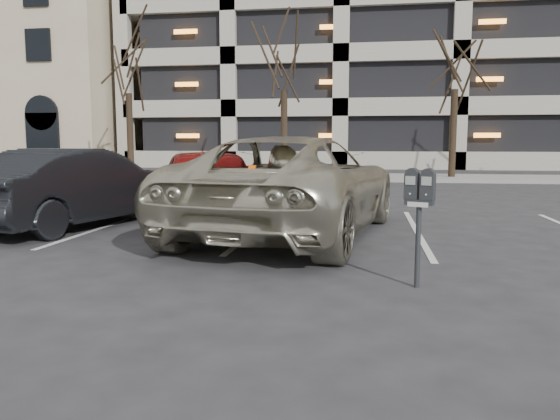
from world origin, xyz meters
name	(u,v)px	position (x,y,z in m)	size (l,w,h in m)	color
ground	(327,256)	(0.00, 0.00, 0.00)	(140.00, 140.00, 0.00)	#28282B
sidewalk	(354,177)	(0.00, 16.00, 0.06)	(80.00, 4.00, 0.12)	gray
stall_lines	(259,227)	(-1.40, 2.30, 0.01)	(16.90, 5.20, 0.00)	silver
parking_garage	(537,29)	(12.00, 33.84, 9.26)	(52.00, 20.00, 19.00)	black
tree_a	(127,42)	(-10.00, 16.00, 5.93)	(3.61, 3.61, 8.20)	black
tree_b	(284,36)	(-3.00, 16.00, 5.96)	(3.63, 3.63, 8.25)	black
tree_c	(457,33)	(4.00, 16.00, 5.88)	(3.58, 3.58, 8.14)	black
parking_meter	(419,199)	(1.07, -1.48, 0.96)	(0.34, 0.23, 1.25)	black
suv_silver	(293,186)	(-0.70, 1.68, 0.82)	(3.64, 6.26, 1.64)	beige
car_red	(204,185)	(-2.50, 2.52, 0.74)	(1.75, 4.34, 1.48)	maroon
car_dark	(79,188)	(-4.70, 1.92, 0.72)	(1.52, 4.35, 1.43)	black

